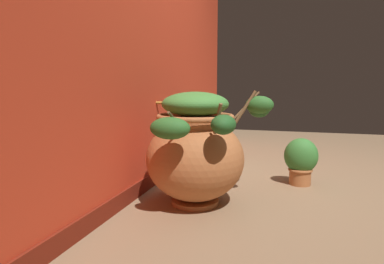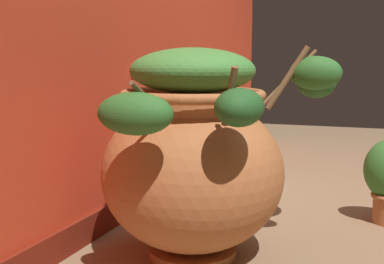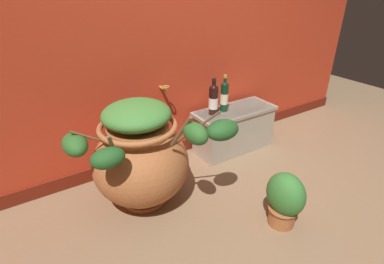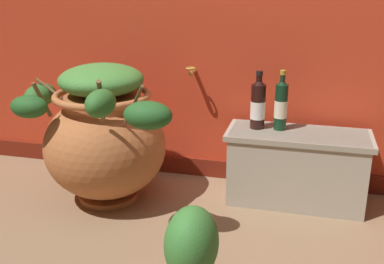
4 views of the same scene
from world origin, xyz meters
name	(u,v)px [view 1 (image 1 of 4)]	position (x,y,z in m)	size (l,w,h in m)	color
ground_plane	(293,189)	(0.00, 0.00, 0.00)	(7.00, 7.00, 0.00)	#896B4C
back_wall	(151,28)	(0.00, 1.20, 1.29)	(4.40, 0.33, 2.60)	red
terracotta_urn	(197,149)	(-0.54, 0.65, 0.38)	(0.97, 0.83, 0.78)	#B26638
stone_ledge	(202,145)	(0.49, 0.88, 0.22)	(0.77, 0.32, 0.41)	#B2A893
wine_bottle_left	(192,115)	(0.26, 0.91, 0.55)	(0.08, 0.08, 0.32)	black
wine_bottle_middle	(195,113)	(0.38, 0.92, 0.55)	(0.07, 0.07, 0.33)	black
potted_shrub	(301,160)	(0.13, -0.05, 0.20)	(0.21, 0.27, 0.39)	#B26638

